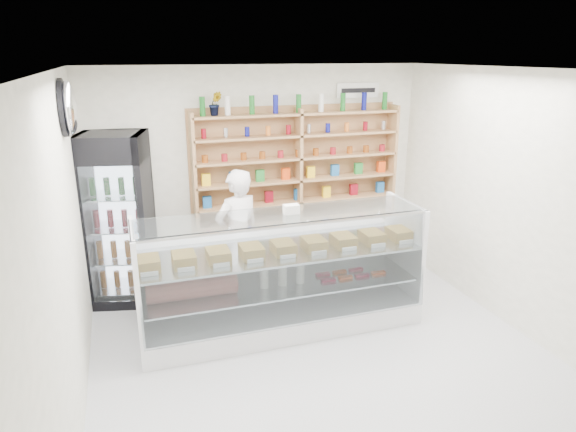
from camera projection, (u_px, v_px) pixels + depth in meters
name	position (u px, v px, depth m)	size (l,w,h in m)	color
room	(332.00, 230.00, 4.65)	(5.00, 5.00, 5.00)	silver
display_counter	(281.00, 296.00, 5.69)	(3.07, 0.92, 1.34)	white
shop_worker	(238.00, 236.00, 6.20)	(0.60, 0.39, 1.65)	silver
drinks_cooler	(119.00, 219.00, 6.14)	(0.89, 0.88, 2.07)	black
wall_shelving	(298.00, 158.00, 6.86)	(2.84, 0.28, 1.33)	tan
potted_plant	(215.00, 104.00, 6.31)	(0.16, 0.13, 0.29)	#1E6626
security_mirror	(69.00, 108.00, 4.77)	(0.15, 0.50, 0.50)	silver
wall_sign	(358.00, 90.00, 6.99)	(0.62, 0.03, 0.20)	white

